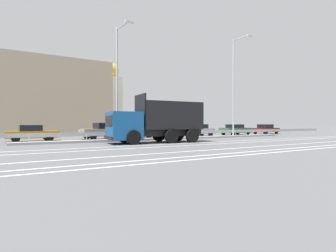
% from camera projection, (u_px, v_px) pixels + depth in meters
% --- Properties ---
extents(ground_plane, '(320.00, 320.00, 0.00)m').
position_uv_depth(ground_plane, '(187.00, 140.00, 23.90)').
color(ground_plane, '#565659').
extents(lane_strip_0, '(51.03, 0.16, 0.01)m').
position_uv_depth(lane_strip_0, '(168.00, 144.00, 19.05)').
color(lane_strip_0, silver).
rests_on(lane_strip_0, ground_plane).
extents(lane_strip_1, '(51.03, 0.16, 0.01)m').
position_uv_depth(lane_strip_1, '(181.00, 146.00, 17.60)').
color(lane_strip_1, silver).
rests_on(lane_strip_1, ground_plane).
extents(lane_strip_2, '(51.03, 0.16, 0.01)m').
position_uv_depth(lane_strip_2, '(212.00, 150.00, 14.90)').
color(lane_strip_2, silver).
rests_on(lane_strip_2, ground_plane).
extents(lane_strip_3, '(51.03, 0.16, 0.01)m').
position_uv_depth(lane_strip_3, '(250.00, 155.00, 12.57)').
color(lane_strip_3, silver).
rests_on(lane_strip_3, ground_plane).
extents(lane_strip_4, '(51.03, 0.16, 0.01)m').
position_uv_depth(lane_strip_4, '(236.00, 153.00, 13.34)').
color(lane_strip_4, silver).
rests_on(lane_strip_4, ground_plane).
extents(median_island, '(28.07, 1.10, 0.18)m').
position_uv_depth(median_island, '(177.00, 138.00, 25.29)').
color(median_island, gray).
rests_on(median_island, ground_plane).
extents(median_guardrail, '(51.03, 0.09, 0.78)m').
position_uv_depth(median_guardrail, '(172.00, 133.00, 26.03)').
color(median_guardrail, '#9EA0A5').
rests_on(median_guardrail, ground_plane).
extents(dump_truck, '(7.73, 3.25, 3.73)m').
position_uv_depth(dump_truck, '(145.00, 126.00, 20.17)').
color(dump_truck, '#144C8C').
rests_on(dump_truck, ground_plane).
extents(median_road_sign, '(0.76, 0.16, 2.52)m').
position_uv_depth(median_road_sign, '(176.00, 125.00, 25.22)').
color(median_road_sign, white).
rests_on(median_road_sign, ground_plane).
extents(street_lamp_1, '(0.71, 2.51, 9.62)m').
position_uv_depth(street_lamp_1, '(118.00, 78.00, 22.02)').
color(street_lamp_1, '#ADADB2').
rests_on(street_lamp_1, ground_plane).
extents(street_lamp_2, '(0.71, 2.37, 10.94)m').
position_uv_depth(street_lamp_2, '(234.00, 83.00, 29.10)').
color(street_lamp_2, '#ADADB2').
rests_on(street_lamp_2, ground_plane).
extents(parked_car_1, '(4.05, 2.06, 1.38)m').
position_uv_depth(parked_car_1, '(32.00, 133.00, 21.97)').
color(parked_car_1, '#B27A14').
rests_on(parked_car_1, ground_plane).
extents(parked_car_2, '(4.46, 2.22, 1.58)m').
position_uv_depth(parked_car_2, '(104.00, 131.00, 25.40)').
color(parked_car_2, gray).
rests_on(parked_car_2, ground_plane).
extents(parked_car_3, '(4.24, 1.85, 1.52)m').
position_uv_depth(parked_car_3, '(157.00, 130.00, 28.18)').
color(parked_car_3, maroon).
rests_on(parked_car_3, ground_plane).
extents(parked_car_4, '(3.82, 1.87, 1.43)m').
position_uv_depth(parked_car_4, '(199.00, 130.00, 31.41)').
color(parked_car_4, '#A3A3A8').
rests_on(parked_car_4, ground_plane).
extents(parked_car_5, '(4.18, 2.11, 1.40)m').
position_uv_depth(parked_car_5, '(235.00, 130.00, 34.54)').
color(parked_car_5, '#335B33').
rests_on(parked_car_5, ground_plane).
extents(parked_car_6, '(4.26, 2.01, 1.41)m').
position_uv_depth(parked_car_6, '(266.00, 129.00, 38.00)').
color(parked_car_6, maroon).
rests_on(parked_car_6, ground_plane).
extents(background_building_0, '(17.40, 10.06, 10.78)m').
position_uv_depth(background_building_0, '(46.00, 98.00, 39.46)').
color(background_building_0, tan).
rests_on(background_building_0, ground_plane).
extents(church_tower, '(3.60, 3.60, 14.42)m').
position_uv_depth(church_tower, '(111.00, 98.00, 51.70)').
color(church_tower, silver).
rests_on(church_tower, ground_plane).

